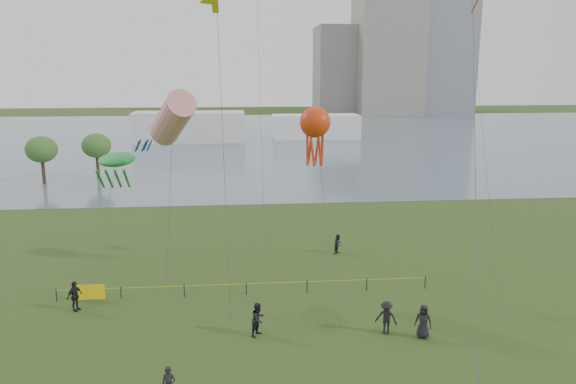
{
  "coord_description": "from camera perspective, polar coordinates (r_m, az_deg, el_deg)",
  "views": [
    {
      "loc": [
        -2.7,
        -19.13,
        14.45
      ],
      "look_at": [
        0.0,
        10.0,
        8.0
      ],
      "focal_mm": 35.0,
      "sensor_mm": 36.0,
      "label": 1
    }
  ],
  "objects": [
    {
      "name": "kite_octopus",
      "position": [
        37.36,
        2.77,
        6.96
      ],
      "size": [
        2.05,
        8.38,
        12.03
      ],
      "rotation": [
        0.0,
        0.0,
        -0.13
      ],
      "color": "#3F3F42"
    },
    {
      "name": "spectator_d",
      "position": [
        32.3,
        13.58,
        -12.64
      ],
      "size": [
        1.1,
        0.96,
        1.9
      ],
      "primitive_type": "imported",
      "rotation": [
        0.0,
        0.0,
        -0.47
      ],
      "color": "black",
      "rests_on": "ground_plane"
    },
    {
      "name": "building_low",
      "position": [
        190.33,
        5.33,
        12.24
      ],
      "size": [
        16.0,
        18.0,
        28.0
      ],
      "primitive_type": "cube",
      "color": "slate",
      "rests_on": "ground_plane"
    },
    {
      "name": "lake",
      "position": [
        120.04,
        -3.99,
        5.49
      ],
      "size": [
        400.0,
        120.0,
        0.08
      ],
      "primitive_type": "cube",
      "color": "slate",
      "rests_on": "ground_plane"
    },
    {
      "name": "spectator_b",
      "position": [
        32.32,
        9.95,
        -12.45
      ],
      "size": [
        1.42,
        1.22,
        1.9
      ],
      "primitive_type": "imported",
      "rotation": [
        0.0,
        0.0,
        -0.51
      ],
      "color": "black",
      "rests_on": "ground_plane"
    },
    {
      "name": "kite_windsock",
      "position": [
        37.86,
        -11.66,
        7.3
      ],
      "size": [
        4.33,
        5.23,
        13.21
      ],
      "rotation": [
        0.0,
        0.0,
        0.28
      ],
      "color": "#3F3F42"
    },
    {
      "name": "pavilion_left",
      "position": [
        115.08,
        -9.97,
        6.53
      ],
      "size": [
        22.0,
        8.0,
        6.0
      ],
      "primitive_type": "cube",
      "color": "silver",
      "rests_on": "ground_plane"
    },
    {
      "name": "kite_creature",
      "position": [
        38.93,
        -16.98,
        3.14
      ],
      "size": [
        2.66,
        8.06,
        8.97
      ],
      "rotation": [
        0.0,
        0.0,
        -0.14
      ],
      "color": "#3F3F42"
    },
    {
      "name": "spectator_a",
      "position": [
        31.73,
        -3.03,
        -12.77
      ],
      "size": [
        1.13,
        1.17,
        1.89
      ],
      "primitive_type": "imported",
      "rotation": [
        0.0,
        0.0,
        0.92
      ],
      "color": "black",
      "rests_on": "ground_plane"
    },
    {
      "name": "pavilion_right",
      "position": [
        118.92,
        2.82,
        6.64
      ],
      "size": [
        18.0,
        7.0,
        5.0
      ],
      "primitive_type": "cube",
      "color": "white",
      "rests_on": "ground_plane"
    },
    {
      "name": "spectator_c",
      "position": [
        36.98,
        -20.85,
        -9.85
      ],
      "size": [
        0.99,
        1.17,
        1.88
      ],
      "primitive_type": "imported",
      "rotation": [
        0.0,
        0.0,
        0.99
      ],
      "color": "black",
      "rests_on": "ground_plane"
    },
    {
      "name": "fence",
      "position": [
        37.59,
        -13.77,
        -9.64
      ],
      "size": [
        24.07,
        0.07,
        1.05
      ],
      "color": "black",
      "rests_on": "ground_plane"
    },
    {
      "name": "spectator_g",
      "position": [
        45.06,
        5.12,
        -5.27
      ],
      "size": [
        0.94,
        0.97,
        1.58
      ],
      "primitive_type": "imported",
      "rotation": [
        0.0,
        0.0,
        0.93
      ],
      "color": "black",
      "rests_on": "ground_plane"
    },
    {
      "name": "building_mid",
      "position": [
        187.62,
        10.03,
        13.63
      ],
      "size": [
        20.0,
        20.0,
        38.0
      ],
      "primitive_type": "cube",
      "color": "gray",
      "rests_on": "ground_plane"
    }
  ]
}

